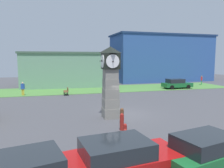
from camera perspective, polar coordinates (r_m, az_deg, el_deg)
The scene contains 15 objects.
ground_plane at distance 17.66m, azimuth 3.10°, elevation -8.03°, with size 81.43×81.43×0.00m, color #424247.
clock_tower at distance 16.36m, azimuth -0.38°, elevation 0.71°, with size 1.67×1.61×5.37m.
bollard_near_tower at distance 11.32m, azimuth 3.45°, elevation -13.94°, with size 0.20×0.20×0.97m.
bollard_mid_row at distance 12.40m, azimuth 3.42°, elevation -12.25°, with size 0.21×0.21×0.90m.
bollard_far_row at distance 13.87m, azimuth 2.58°, elevation -9.79°, with size 0.26×0.26×1.08m.
bollard_end_row at distance 15.25m, azimuth 2.60°, elevation -8.26°, with size 0.27×0.27×1.09m.
car_near_tower at distance 8.54m, azimuth 2.60°, elevation -18.99°, with size 4.68×2.48×1.52m.
car_by_building at distance 9.92m, azimuth 23.95°, elevation -15.88°, with size 4.58×2.64×1.50m.
car_silver_hatch at distance 34.10m, azimuth 16.48°, elevation 0.10°, with size 4.37×1.94×1.48m.
bench at distance 27.58m, azimuth -11.82°, elevation -1.73°, with size 0.53×1.60×0.90m.
pedestrian_near_bench at distance 40.09m, azimuth 22.36°, elevation 1.04°, with size 0.44×0.46×1.60m.
pedestrian_by_cars at distance 28.54m, azimuth -22.28°, elevation -0.94°, with size 0.47×0.40×1.67m.
warehouse_blue_far at distance 37.54m, azimuth -12.91°, elevation 3.85°, with size 12.93×9.83×5.50m.
storefront_low_left at distance 45.95m, azimuth 12.69°, elevation 6.62°, with size 20.18×9.16×9.16m.
grass_verge_far at distance 31.55m, azimuth -10.84°, elevation -1.60°, with size 48.86×7.66×0.04m, color #477A38.
Camera 1 is at (-5.38, -16.22, 4.46)m, focal length 35.00 mm.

